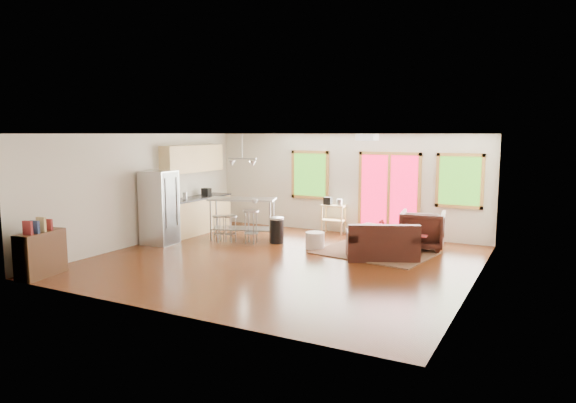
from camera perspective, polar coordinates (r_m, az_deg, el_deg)
The scene contains 29 objects.
floor at distance 10.63m, azimuth -0.76°, elevation -6.67°, with size 7.50×7.00×0.02m, color #3C1A0A.
ceiling at distance 10.31m, azimuth -0.79°, elevation 7.60°, with size 7.50×7.00×0.02m, color silver.
back_wall at distance 13.56m, azimuth 6.36°, elevation 1.99°, with size 7.50×0.02×2.60m, color beige.
left_wall at distance 12.62m, azimuth -15.94°, elevation 1.34°, with size 0.02×7.00×2.60m, color beige.
right_wall at distance 9.21m, azimuth 20.22°, elevation -1.03°, with size 0.02×7.00×2.60m, color beige.
front_wall at distance 7.53m, azimuth -13.68°, elevation -2.61°, with size 7.50×0.02×2.60m, color beige.
window_left at distance 13.89m, azimuth 2.45°, elevation 2.99°, with size 1.10×0.05×1.30m.
french_doors at distance 13.14m, azimuth 11.14°, elevation 0.85°, with size 1.60×0.05×2.10m.
window_right at distance 12.72m, azimuth 18.54°, elevation 2.19°, with size 1.10×0.05×1.30m.
rug at distance 11.47m, azimuth 9.60°, elevation -5.61°, with size 2.37×1.83×0.02m, color #4B5E38.
loveseat at distance 10.89m, azimuth 10.41°, elevation -4.74°, with size 1.66×1.36×0.77m.
coffee_table at distance 11.63m, azimuth 11.01°, elevation -3.60°, with size 1.18×0.80×0.44m.
armchair at distance 12.00m, azimuth 14.71°, elevation -2.86°, with size 0.94×0.88×0.97m, color black.
ottoman at distance 12.41m, azimuth 9.30°, elevation -3.64°, with size 0.65×0.65×0.43m, color black.
pouf at distance 11.72m, azimuth 3.01°, elevation -4.34°, with size 0.43×0.43×0.38m, color beige.
vase at distance 11.65m, azimuth 10.36°, elevation -2.92°, with size 0.19×0.19×0.30m.
book at distance 11.38m, azimuth 14.08°, elevation -3.02°, with size 0.24×0.03×0.32m, color maroon.
cabinets at distance 13.76m, azimuth -10.17°, elevation 0.44°, with size 0.64×2.24×2.30m.
refrigerator at distance 12.48m, azimuth -14.08°, elevation -0.66°, with size 0.76×0.73×1.74m.
island at distance 12.69m, azimuth -5.10°, elevation -1.07°, with size 1.74×1.15×1.03m.
cup at distance 12.25m, azimuth -3.72°, elevation 0.11°, with size 0.14×0.11×0.14m, color silver.
bar_stool_a at distance 12.48m, azimuth -7.68°, elevation -2.31°, with size 0.40×0.40×0.65m.
bar_stool_b at distance 12.43m, azimuth -6.40°, elevation -2.32°, with size 0.33×0.33×0.65m.
bar_stool_c at distance 12.22m, azimuth -4.14°, elevation -1.90°, with size 0.44×0.44×0.81m.
trash_can at distance 12.27m, azimuth -1.24°, elevation -3.19°, with size 0.44×0.44×0.62m.
kitchen_cart at distance 13.44m, azimuth 5.01°, elevation -0.82°, with size 0.65×0.45×0.95m.
bookshelf at distance 10.45m, azimuth -25.78°, elevation -5.18°, with size 0.52×0.98×1.10m.
ceiling_flush at distance 10.21m, azimuth 8.83°, elevation 7.06°, with size 0.35×0.35×0.12m, color white.
pendant_light at distance 12.59m, azimuth -5.12°, elevation 4.32°, with size 0.80×0.18×0.79m.
Camera 1 is at (4.94, -9.05, 2.60)m, focal length 32.00 mm.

